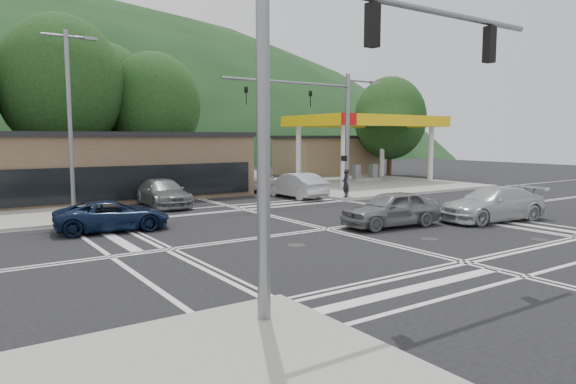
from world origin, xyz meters
TOP-DOWN VIEW (x-y plane):
  - ground at (0.00, 0.00)m, footprint 120.00×120.00m
  - sidewalk_ne at (15.00, 15.00)m, footprint 16.00×16.00m
  - gas_station_canopy at (16.99, 15.99)m, footprint 12.32×8.34m
  - convenience_store at (20.00, 25.00)m, footprint 10.00×6.00m
  - commercial_row at (-8.00, 17.00)m, footprint 24.00×8.00m
  - hill_north at (0.00, 90.00)m, footprint 252.00×126.00m
  - tree_n_b at (-6.00, 24.00)m, footprint 9.00×9.00m
  - tree_n_c at (1.00, 24.00)m, footprint 7.60×7.60m
  - tree_n_e at (-2.00, 28.00)m, footprint 8.40×8.40m
  - tree_ne at (24.00, 20.00)m, footprint 7.20×7.20m
  - streetlight_nw at (-8.44, 9.00)m, footprint 2.50×0.25m
  - signal_mast_ne at (6.95, 8.20)m, footprint 11.65×0.30m
  - signal_mast_sw at (-6.39, -8.20)m, footprint 9.14×0.28m
  - car_blue_west at (-7.78, 4.86)m, footprint 4.97×2.78m
  - car_grey_center at (2.82, -1.09)m, footprint 4.88×2.36m
  - car_silver_east at (8.00, -2.67)m, footprint 5.84×3.04m
  - car_queue_a at (5.50, 10.17)m, footprint 1.82×5.02m
  - car_queue_b at (5.33, 15.97)m, footprint 2.07×4.91m
  - car_northbound at (-3.21, 11.12)m, footprint 2.42×5.45m
  - pedestrian at (7.50, 7.50)m, footprint 0.78×0.71m

SIDE VIEW (x-z plane):
  - ground at x=0.00m, z-range 0.00..0.00m
  - hill_north at x=0.00m, z-range -70.00..70.00m
  - sidewalk_ne at x=15.00m, z-range 0.00..0.15m
  - car_blue_west at x=-7.78m, z-range 0.00..1.31m
  - car_northbound at x=-3.21m, z-range 0.00..1.55m
  - car_grey_center at x=2.82m, z-range 0.00..1.61m
  - car_silver_east at x=8.00m, z-range 0.00..1.62m
  - car_queue_a at x=5.50m, z-range 0.00..1.64m
  - car_queue_b at x=5.33m, z-range 0.00..1.66m
  - pedestrian at x=7.50m, z-range 0.15..1.95m
  - convenience_store at x=20.00m, z-range 0.00..3.80m
  - commercial_row at x=-8.00m, z-range 0.00..4.00m
  - gas_station_canopy at x=16.99m, z-range 2.17..7.92m
  - streetlight_nw at x=-8.44m, z-range 0.55..9.55m
  - signal_mast_ne at x=6.95m, z-range 1.07..9.07m
  - signal_mast_sw at x=-6.39m, z-range 1.12..9.12m
  - tree_ne at x=24.00m, z-range 0.85..10.84m
  - tree_n_c at x=1.00m, z-range 1.06..11.93m
  - tree_n_e at x=-2.00m, z-range 1.15..13.13m
  - tree_n_b at x=-6.00m, z-range 1.30..14.28m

